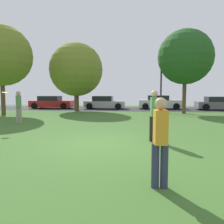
# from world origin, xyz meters

# --- Properties ---
(ground_plane) EXTENTS (44.00, 44.00, 0.00)m
(ground_plane) POSITION_xyz_m (0.00, 0.00, 0.00)
(ground_plane) COLOR #3D6628
(road_strip) EXTENTS (44.00, 6.40, 0.01)m
(road_strip) POSITION_xyz_m (0.00, 16.00, 0.00)
(road_strip) COLOR #28282B
(road_strip) RESTS_ON ground_plane
(birch_tree_lone) EXTENTS (4.86, 4.86, 6.23)m
(birch_tree_lone) POSITION_xyz_m (-4.46, 12.77, 3.79)
(birch_tree_lone) COLOR brown
(birch_tree_lone) RESTS_ON ground_plane
(oak_tree_left) EXTENTS (4.36, 4.36, 6.71)m
(oak_tree_left) POSITION_xyz_m (4.90, 11.35, 4.52)
(oak_tree_left) COLOR brown
(oak_tree_left) RESTS_ON ground_plane
(maple_tree_near) EXTENTS (4.60, 4.60, 6.81)m
(maple_tree_near) POSITION_xyz_m (-9.13, 8.77, 4.50)
(maple_tree_near) COLOR brown
(maple_tree_near) RESTS_ON ground_plane
(person_catcher) EXTENTS (0.30, 0.37, 1.80)m
(person_catcher) POSITION_xyz_m (-5.44, 4.45, 1.01)
(person_catcher) COLOR gray
(person_catcher) RESTS_ON ground_plane
(person_bystander) EXTENTS (0.30, 0.34, 1.79)m
(person_bystander) POSITION_xyz_m (1.74, 0.59, 1.00)
(person_bystander) COLOR black
(person_bystander) RESTS_ON ground_plane
(person_walking) EXTENTS (0.30, 0.34, 1.63)m
(person_walking) POSITION_xyz_m (1.58, -3.27, 0.89)
(person_walking) COLOR #2D334C
(person_walking) RESTS_ON ground_plane
(frisbee_disc) EXTENTS (0.29, 0.29, 0.06)m
(frisbee_disc) POSITION_xyz_m (-4.82, 2.23, 1.71)
(frisbee_disc) COLOR yellow
(parked_car_red) EXTENTS (4.51, 2.02, 1.34)m
(parked_car_red) POSITION_xyz_m (-8.06, 15.73, 0.62)
(parked_car_red) COLOR #B21E1E
(parked_car_red) RESTS_ON ground_plane
(parked_car_silver) EXTENTS (4.19, 2.04, 1.34)m
(parked_car_silver) POSITION_xyz_m (-2.32, 15.85, 0.62)
(parked_car_silver) COLOR #B7B7BC
(parked_car_silver) RESTS_ON ground_plane
(parked_car_white) EXTENTS (4.38, 2.06, 1.41)m
(parked_car_white) POSITION_xyz_m (3.43, 16.40, 0.65)
(parked_car_white) COLOR white
(parked_car_white) RESTS_ON ground_plane
(parked_car_grey) EXTENTS (4.51, 2.05, 1.30)m
(parked_car_grey) POSITION_xyz_m (9.16, 15.70, 0.60)
(parked_car_grey) COLOR slate
(parked_car_grey) RESTS_ON ground_plane
(street_lamp_post) EXTENTS (0.14, 0.14, 4.50)m
(street_lamp_post) POSITION_xyz_m (3.12, 12.20, 2.25)
(street_lamp_post) COLOR #2D2D33
(street_lamp_post) RESTS_ON ground_plane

